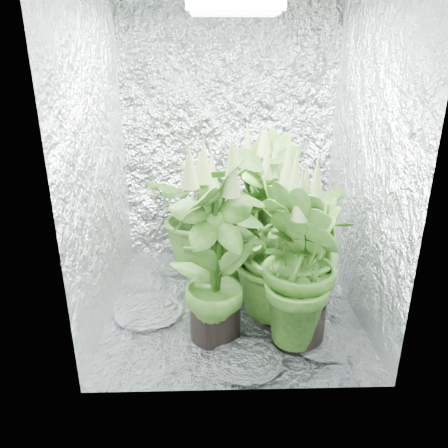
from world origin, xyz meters
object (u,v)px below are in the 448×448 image
at_px(plant_a, 203,213).
at_px(plant_b, 263,225).
at_px(plant_c, 260,209).
at_px(plant_g, 302,266).
at_px(grow_lamp, 235,5).
at_px(plant_d, 224,241).
at_px(circulation_fan, 315,273).
at_px(plant_f, 215,253).
at_px(plant_e, 282,243).

distance_m(plant_a, plant_b, 0.58).
height_order(plant_c, plant_g, plant_c).
distance_m(plant_b, plant_c, 0.25).
distance_m(grow_lamp, plant_a, 1.51).
height_order(plant_a, plant_d, plant_a).
height_order(grow_lamp, plant_b, grow_lamp).
bearing_deg(plant_c, circulation_fan, -40.28).
bearing_deg(plant_b, grow_lamp, -138.95).
height_order(plant_a, plant_c, plant_c).
bearing_deg(plant_c, plant_b, -90.52).
relative_size(plant_c, plant_d, 1.26).
bearing_deg(plant_f, plant_a, 95.21).
bearing_deg(plant_f, plant_g, -7.55).
bearing_deg(grow_lamp, plant_a, 109.15).
height_order(plant_e, plant_g, plant_e).
xyz_separation_m(plant_d, plant_f, (-0.07, -0.47, 0.13)).
relative_size(plant_d, plant_e, 0.83).
distance_m(plant_d, plant_e, 0.46).
distance_m(plant_b, plant_e, 0.35).
bearing_deg(plant_a, plant_b, -43.09).
bearing_deg(plant_b, plant_g, -75.72).
bearing_deg(plant_c, plant_f, -113.40).
bearing_deg(grow_lamp, plant_f, -108.98).
relative_size(plant_a, plant_e, 0.93).
height_order(plant_a, plant_g, plant_g).
xyz_separation_m(plant_e, plant_f, (-0.41, -0.19, 0.03)).
bearing_deg(plant_e, grow_lamp, 152.76).
xyz_separation_m(plant_b, circulation_fan, (0.37, -0.06, -0.34)).
distance_m(plant_c, plant_d, 0.42).
xyz_separation_m(grow_lamp, plant_a, (-0.20, 0.58, -1.38)).
relative_size(plant_b, plant_f, 0.91).
bearing_deg(plant_g, plant_b, 104.28).
height_order(plant_d, circulation_fan, plant_d).
xyz_separation_m(plant_b, plant_g, (0.15, -0.59, -0.01)).
bearing_deg(plant_d, grow_lamp, -69.06).
distance_m(plant_c, circulation_fan, 0.61).
xyz_separation_m(plant_f, plant_g, (0.49, -0.06, -0.06)).
distance_m(plant_d, plant_f, 0.49).
height_order(plant_b, circulation_fan, plant_b).
xyz_separation_m(plant_a, circulation_fan, (0.79, -0.45, -0.29)).
distance_m(plant_b, plant_d, 0.29).
bearing_deg(plant_c, plant_d, -131.28).
height_order(grow_lamp, circulation_fan, grow_lamp).
relative_size(plant_b, plant_e, 0.99).
bearing_deg(plant_d, plant_c, 48.72).
height_order(plant_c, plant_d, plant_c).
bearing_deg(plant_e, plant_a, 124.12).
bearing_deg(circulation_fan, plant_g, -121.18).
height_order(plant_d, plant_g, plant_g).
distance_m(plant_b, plant_g, 0.61).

